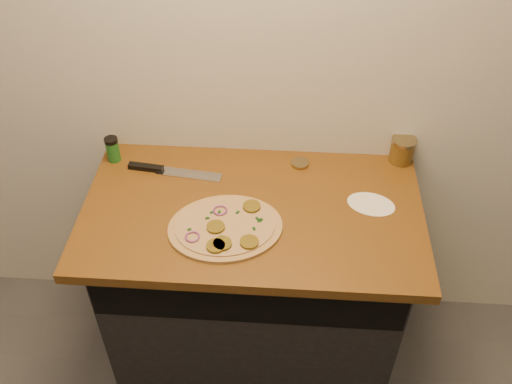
# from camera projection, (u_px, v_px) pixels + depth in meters

# --- Properties ---
(cabinet) EXTENTS (1.10, 0.60, 0.86)m
(cabinet) POSITION_uv_depth(u_px,v_px,m) (253.00, 285.00, 2.34)
(cabinet) COLOR black
(cabinet) RESTS_ON ground
(countertop) EXTENTS (1.20, 0.70, 0.04)m
(countertop) POSITION_uv_depth(u_px,v_px,m) (252.00, 212.00, 2.02)
(countertop) COLOR brown
(countertop) RESTS_ON cabinet
(pizza) EXTENTS (0.45, 0.45, 0.03)m
(pizza) POSITION_uv_depth(u_px,v_px,m) (225.00, 228.00, 1.92)
(pizza) COLOR tan
(pizza) RESTS_ON countertop
(chefs_knife) EXTENTS (0.36, 0.08, 0.02)m
(chefs_knife) POSITION_uv_depth(u_px,v_px,m) (166.00, 171.00, 2.14)
(chefs_knife) COLOR #B7BAC1
(chefs_knife) RESTS_ON countertop
(mason_jar_lid) EXTENTS (0.09, 0.09, 0.01)m
(mason_jar_lid) POSITION_uv_depth(u_px,v_px,m) (300.00, 163.00, 2.17)
(mason_jar_lid) COLOR #917E54
(mason_jar_lid) RESTS_ON countertop
(salsa_jar) EXTENTS (0.09, 0.09, 0.10)m
(salsa_jar) POSITION_uv_depth(u_px,v_px,m) (402.00, 150.00, 2.16)
(salsa_jar) COLOR maroon
(salsa_jar) RESTS_ON countertop
(spice_shaker) EXTENTS (0.05, 0.05, 0.10)m
(spice_shaker) POSITION_uv_depth(u_px,v_px,m) (113.00, 149.00, 2.17)
(spice_shaker) COLOR #1F621F
(spice_shaker) RESTS_ON countertop
(flour_spill) EXTENTS (0.21, 0.21, 0.00)m
(flour_spill) POSITION_uv_depth(u_px,v_px,m) (371.00, 204.00, 2.02)
(flour_spill) COLOR white
(flour_spill) RESTS_ON countertop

